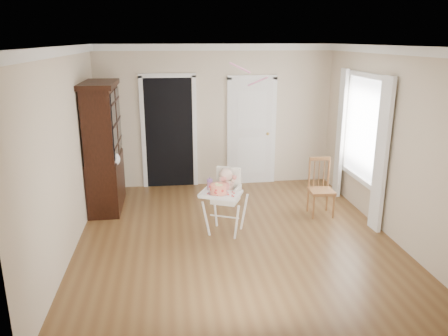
{
  "coord_description": "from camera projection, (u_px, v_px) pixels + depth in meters",
  "views": [
    {
      "loc": [
        -0.9,
        -5.77,
        2.79
      ],
      "look_at": [
        -0.15,
        0.09,
        1.04
      ],
      "focal_mm": 35.0,
      "sensor_mm": 36.0,
      "label": 1
    }
  ],
  "objects": [
    {
      "name": "sippy_cup",
      "position": [
        210.0,
        184.0,
        6.29
      ],
      "size": [
        0.08,
        0.08,
        0.2
      ],
      "rotation": [
        0.0,
        0.0,
        -0.43
      ],
      "color": "pink",
      "rests_on": "high_chair"
    },
    {
      "name": "wall_back",
      "position": [
        216.0,
        117.0,
        8.38
      ],
      "size": [
        4.5,
        0.0,
        4.5
      ],
      "primitive_type": "plane",
      "rotation": [
        1.57,
        0.0,
        0.0
      ],
      "color": "beige",
      "rests_on": "floor"
    },
    {
      "name": "streamer",
      "position": [
        240.0,
        68.0,
        6.86
      ],
      "size": [
        0.28,
        0.43,
        0.15
      ],
      "primitive_type": null,
      "rotation": [
        0.26,
        0.0,
        0.56
      ],
      "color": "pink",
      "rests_on": "ceiling"
    },
    {
      "name": "ceiling",
      "position": [
        236.0,
        46.0,
        5.62
      ],
      "size": [
        5.0,
        5.0,
        0.0
      ],
      "primitive_type": "plane",
      "rotation": [
        3.14,
        0.0,
        0.0
      ],
      "color": "white",
      "rests_on": "wall_back"
    },
    {
      "name": "crown_molding",
      "position": [
        236.0,
        51.0,
        5.64
      ],
      "size": [
        4.5,
        5.0,
        0.12
      ],
      "primitive_type": null,
      "color": "white",
      "rests_on": "ceiling"
    },
    {
      "name": "wall_left",
      "position": [
        67.0,
        153.0,
        5.73
      ],
      "size": [
        0.0,
        5.0,
        5.0
      ],
      "primitive_type": "plane",
      "rotation": [
        1.57,
        0.0,
        1.57
      ],
      "color": "beige",
      "rests_on": "floor"
    },
    {
      "name": "baby",
      "position": [
        226.0,
        184.0,
        6.36
      ],
      "size": [
        0.27,
        0.29,
        0.45
      ],
      "rotation": [
        0.0,
        0.0,
        -0.43
      ],
      "color": "beige",
      "rests_on": "high_chair"
    },
    {
      "name": "china_cabinet",
      "position": [
        104.0,
        147.0,
        7.25
      ],
      "size": [
        0.56,
        1.26,
        2.13
      ],
      "color": "black",
      "rests_on": "floor"
    },
    {
      "name": "floor",
      "position": [
        235.0,
        237.0,
        6.39
      ],
      "size": [
        5.0,
        5.0,
        0.0
      ],
      "primitive_type": "plane",
      "color": "brown",
      "rests_on": "ground"
    },
    {
      "name": "cake",
      "position": [
        218.0,
        189.0,
        6.14
      ],
      "size": [
        0.3,
        0.3,
        0.14
      ],
      "color": "silver",
      "rests_on": "high_chair"
    },
    {
      "name": "dining_chair",
      "position": [
        321.0,
        189.0,
        7.11
      ],
      "size": [
        0.39,
        0.39,
        0.94
      ],
      "rotation": [
        0.0,
        0.0,
        -0.03
      ],
      "color": "brown",
      "rests_on": "floor"
    },
    {
      "name": "doorway",
      "position": [
        169.0,
        130.0,
        8.32
      ],
      "size": [
        1.06,
        0.05,
        2.22
      ],
      "color": "black",
      "rests_on": "wall_back"
    },
    {
      "name": "high_chair",
      "position": [
        225.0,
        194.0,
        6.38
      ],
      "size": [
        0.8,
        0.87,
        0.99
      ],
      "rotation": [
        0.0,
        0.0,
        -0.43
      ],
      "color": "white",
      "rests_on": "floor"
    },
    {
      "name": "window_right",
      "position": [
        361.0,
        136.0,
        7.05
      ],
      "size": [
        0.13,
        1.84,
        2.3
      ],
      "color": "white",
      "rests_on": "wall_right"
    },
    {
      "name": "closet_door",
      "position": [
        252.0,
        133.0,
        8.54
      ],
      "size": [
        0.96,
        0.09,
        2.13
      ],
      "color": "white",
      "rests_on": "wall_back"
    },
    {
      "name": "wall_right",
      "position": [
        390.0,
        143.0,
        6.28
      ],
      "size": [
        0.0,
        5.0,
        5.0
      ],
      "primitive_type": "plane",
      "rotation": [
        1.57,
        0.0,
        -1.57
      ],
      "color": "beige",
      "rests_on": "floor"
    }
  ]
}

